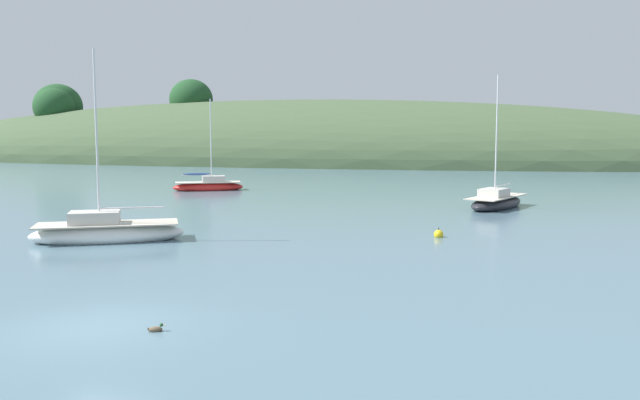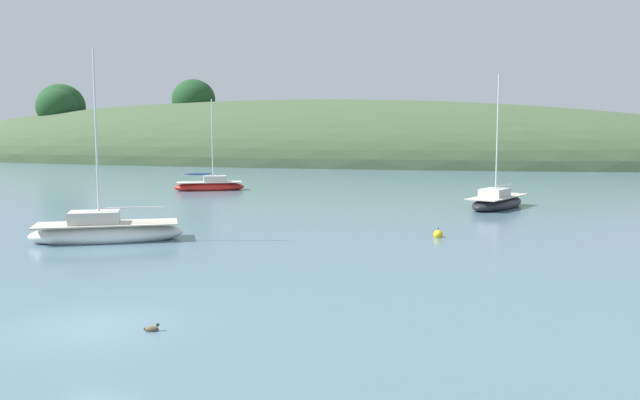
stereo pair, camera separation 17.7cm
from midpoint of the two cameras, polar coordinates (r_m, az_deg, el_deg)
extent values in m
plane|color=slate|center=(17.60, -18.82, -10.44)|extent=(400.00, 400.00, 0.00)
ellipsoid|color=#425638|center=(105.63, -2.83, 3.32)|extent=(150.00, 36.00, 19.66)
ellipsoid|color=#1E4723|center=(111.90, -10.85, 8.56)|extent=(7.24, 6.58, 6.58)
ellipsoid|color=#1E4723|center=(122.16, -21.80, 7.47)|extent=(7.07, 6.42, 6.42)
ellipsoid|color=#1E4723|center=(126.29, -21.49, 7.55)|extent=(8.68, 7.89, 7.89)
ellipsoid|color=white|center=(30.90, -17.77, -2.84)|extent=(6.90, 5.27, 1.07)
cube|color=beige|center=(30.84, -17.80, -1.96)|extent=(6.35, 4.85, 0.06)
cube|color=beige|center=(30.85, -18.80, -1.46)|extent=(2.58, 2.34, 0.57)
cylinder|color=silver|center=(30.59, -18.65, 5.16)|extent=(0.09, 0.09, 7.67)
cylinder|color=silver|center=(30.68, -15.86, -0.64)|extent=(2.46, 1.45, 0.07)
ellipsoid|color=red|center=(55.35, -9.46, 1.10)|extent=(5.99, 4.51, 0.92)
cube|color=beige|center=(55.32, -9.46, 1.53)|extent=(5.51, 4.15, 0.06)
cube|color=beige|center=(55.33, -8.99, 1.81)|extent=(2.23, 2.01, 0.52)
cylinder|color=silver|center=(55.18, -9.23, 5.08)|extent=(0.09, 0.09, 6.85)
cylinder|color=silver|center=(55.23, -10.43, 2.17)|extent=(2.15, 1.24, 0.07)
ellipsoid|color=#2D4784|center=(55.23, -10.43, 2.23)|extent=(2.13, 1.30, 0.20)
ellipsoid|color=#232328|center=(43.47, 15.21, -0.31)|extent=(4.18, 6.63, 1.00)
cube|color=beige|center=(43.43, 15.22, 0.28)|extent=(3.85, 6.10, 0.06)
cube|color=beige|center=(42.94, 14.99, 0.59)|extent=(2.00, 2.37, 0.55)
cylinder|color=silver|center=(42.94, 15.21, 5.34)|extent=(0.09, 0.09, 7.65)
cylinder|color=silver|center=(44.30, 15.73, 1.25)|extent=(0.98, 2.50, 0.07)
sphere|color=yellow|center=(30.97, 10.35, -2.96)|extent=(0.44, 0.44, 0.44)
cylinder|color=black|center=(30.93, 10.36, -2.46)|extent=(0.04, 0.04, 0.10)
ellipsoid|color=brown|center=(16.92, -14.07, -10.81)|extent=(0.38, 0.30, 0.16)
sphere|color=#1E4723|center=(16.87, -13.59, -10.45)|extent=(0.09, 0.09, 0.09)
cone|color=gold|center=(16.86, -13.37, -10.47)|extent=(0.06, 0.05, 0.04)
cone|color=brown|center=(16.93, -14.60, -10.70)|extent=(0.10, 0.09, 0.08)
camera|label=1|loc=(0.09, -89.86, 0.02)|focal=36.97mm
camera|label=2|loc=(0.09, 90.14, -0.02)|focal=36.97mm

